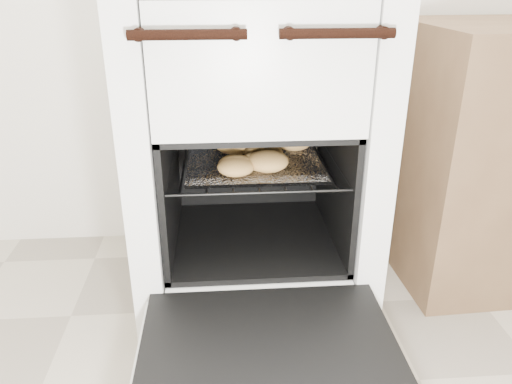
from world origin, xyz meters
TOP-DOWN VIEW (x-y plane):
  - stove at (-0.08, 1.13)m, footprint 0.66×0.74m
  - oven_door at (-0.08, 0.58)m, footprint 0.59×0.46m
  - oven_rack at (-0.08, 1.06)m, footprint 0.48×0.46m
  - foil_sheet at (-0.08, 1.04)m, footprint 0.37×0.33m
  - baked_rolls at (-0.08, 1.02)m, footprint 0.31×0.30m

SIDE VIEW (x-z plane):
  - oven_door at x=-0.08m, z-range 0.20..0.24m
  - stove at x=-0.08m, z-range -0.01..1.00m
  - oven_rack at x=-0.08m, z-range 0.49..0.50m
  - foil_sheet at x=-0.08m, z-range 0.50..0.51m
  - baked_rolls at x=-0.08m, z-range 0.50..0.56m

